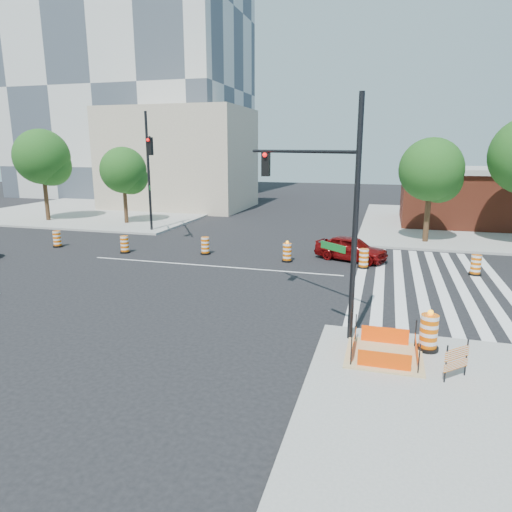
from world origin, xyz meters
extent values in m
plane|color=black|center=(0.00, 0.00, 0.00)|extent=(120.00, 120.00, 0.00)
cube|color=gray|center=(18.00, 18.00, 0.07)|extent=(22.00, 22.00, 0.15)
cube|color=gray|center=(-18.00, 18.00, 0.07)|extent=(22.00, 22.00, 0.15)
cube|color=silver|center=(7.80, 0.00, 0.01)|extent=(0.45, 13.50, 0.01)
cube|color=silver|center=(8.70, 0.00, 0.01)|extent=(0.45, 13.50, 0.01)
cube|color=silver|center=(9.60, 0.00, 0.01)|extent=(0.45, 13.50, 0.01)
cube|color=silver|center=(10.50, 0.00, 0.01)|extent=(0.45, 13.50, 0.01)
cube|color=silver|center=(11.40, 0.00, 0.01)|extent=(0.45, 13.50, 0.01)
cube|color=silver|center=(12.30, 0.00, 0.01)|extent=(0.45, 13.50, 0.01)
cube|color=silver|center=(13.20, 0.00, 0.01)|extent=(0.45, 13.50, 0.01)
cube|color=silver|center=(14.10, 0.00, 0.01)|extent=(0.45, 13.50, 0.01)
cube|color=silver|center=(0.00, 0.00, 0.01)|extent=(14.00, 0.12, 0.01)
cube|color=tan|center=(9.00, -9.00, 0.17)|extent=(2.20, 2.20, 0.05)
cube|color=#FF4805|center=(9.00, -9.90, 0.43)|extent=(1.44, 0.02, 0.55)
cube|color=#FF4805|center=(9.00, -8.10, 0.43)|extent=(1.44, 0.02, 0.55)
cube|color=#FF4805|center=(8.10, -9.00, 0.43)|extent=(0.02, 1.44, 0.55)
cube|color=#FF4805|center=(9.90, -9.00, 0.43)|extent=(0.02, 1.44, 0.55)
cylinder|color=black|center=(8.10, -9.90, 0.60)|extent=(0.04, 0.04, 0.90)
cylinder|color=black|center=(9.90, -9.90, 0.60)|extent=(0.04, 0.04, 0.90)
cylinder|color=black|center=(8.10, -8.10, 0.60)|extent=(0.04, 0.04, 0.90)
cylinder|color=black|center=(9.90, -8.10, 0.60)|extent=(0.04, 0.04, 0.90)
cube|color=beige|center=(-24.00, 34.00, 22.50)|extent=(28.00, 18.00, 45.00)
cube|color=maroon|center=(18.00, 18.00, 2.10)|extent=(16.00, 8.00, 4.20)
cube|color=gray|center=(18.00, 18.00, 4.40)|extent=(16.50, 8.50, 0.40)
cube|color=tan|center=(-12.00, 22.00, 5.00)|extent=(14.00, 10.00, 10.00)
imported|color=#620809|center=(7.05, 3.34, 0.69)|extent=(4.33, 2.86, 1.37)
cylinder|color=black|center=(7.91, -7.91, 3.94)|extent=(0.17, 0.17, 7.58)
cylinder|color=black|center=(5.76, -6.06, 6.03)|extent=(4.39, 3.79, 0.11)
cube|color=black|center=(4.24, -4.76, 5.55)|extent=(0.30, 0.27, 0.95)
sphere|color=#FF0C0C|center=(4.24, -4.94, 5.89)|extent=(0.17, 0.17, 0.17)
cube|color=#0C591E|center=(7.19, -7.29, 2.99)|extent=(0.89, 0.77, 0.24)
cylinder|color=black|center=(-8.07, 8.35, 4.42)|extent=(0.19, 0.19, 8.54)
cylinder|color=black|center=(-6.44, 5.60, 6.77)|extent=(3.36, 5.58, 0.13)
cube|color=black|center=(-5.30, 3.67, 6.23)|extent=(0.34, 0.30, 1.07)
sphere|color=#FF0C0C|center=(-5.30, 3.49, 6.61)|extent=(0.19, 0.19, 0.19)
cube|color=#0C591E|center=(-7.53, 7.43, 3.35)|extent=(0.69, 1.12, 0.27)
cylinder|color=black|center=(10.26, -8.18, 0.20)|extent=(0.66, 0.66, 0.11)
cylinder|color=#DF5D04|center=(10.26, -8.18, 0.75)|extent=(0.53, 0.53, 1.04)
sphere|color=#FF990C|center=(10.26, -8.18, 1.36)|extent=(0.18, 0.18, 0.18)
cube|color=#DF5D04|center=(10.83, -9.87, 0.88)|extent=(0.67, 0.64, 0.29)
cube|color=#DF5D04|center=(10.83, -9.87, 0.55)|extent=(0.67, 0.64, 0.23)
cylinder|color=black|center=(10.54, -10.14, 0.67)|extent=(0.04, 0.04, 1.04)
cylinder|color=black|center=(11.11, -9.59, 0.67)|extent=(0.04, 0.04, 1.04)
cylinder|color=#382314|center=(-18.85, 10.18, 2.41)|extent=(0.35, 0.35, 4.81)
sphere|color=#1C4E16|center=(-18.85, 10.18, 5.41)|extent=(4.51, 4.51, 4.51)
sphere|color=#1C4E16|center=(-18.30, 10.51, 4.66)|extent=(3.31, 3.31, 3.31)
sphere|color=#1C4E16|center=(-19.28, 9.96, 4.96)|extent=(3.01, 3.01, 3.01)
cylinder|color=#382314|center=(-11.61, 10.68, 1.96)|extent=(0.31, 0.31, 3.91)
sphere|color=#1C4E16|center=(-11.61, 10.68, 4.40)|extent=(3.67, 3.67, 3.67)
sphere|color=#1C4E16|center=(-11.13, 10.97, 3.79)|extent=(2.69, 2.69, 2.69)
sphere|color=#1C4E16|center=(-12.00, 10.49, 4.03)|extent=(2.44, 2.44, 2.44)
cylinder|color=#382314|center=(11.39, 9.37, 2.13)|extent=(0.36, 0.36, 4.27)
sphere|color=#1C4E16|center=(11.39, 9.37, 4.80)|extent=(4.00, 4.00, 4.00)
sphere|color=#1C4E16|center=(11.95, 9.70, 4.14)|extent=(2.93, 2.93, 2.93)
sphere|color=#1C4E16|center=(10.95, 9.15, 4.40)|extent=(2.67, 2.67, 2.67)
cylinder|color=black|center=(-11.16, 1.81, 0.05)|extent=(0.60, 0.60, 0.10)
cylinder|color=#DF5D04|center=(-11.16, 1.81, 0.55)|extent=(0.48, 0.48, 0.95)
cylinder|color=black|center=(-6.12, 1.51, 0.05)|extent=(0.60, 0.60, 0.10)
cylinder|color=#DF5D04|center=(-6.12, 1.51, 0.55)|extent=(0.48, 0.48, 0.95)
cylinder|color=black|center=(-1.35, 2.50, 0.05)|extent=(0.60, 0.60, 0.10)
cylinder|color=#DF5D04|center=(-1.35, 2.50, 0.55)|extent=(0.48, 0.48, 0.95)
cylinder|color=black|center=(3.69, 2.08, 0.05)|extent=(0.60, 0.60, 0.10)
cylinder|color=#DF5D04|center=(3.69, 2.08, 0.55)|extent=(0.48, 0.48, 0.95)
sphere|color=#FF990C|center=(3.69, 2.08, 1.10)|extent=(0.16, 0.16, 0.16)
cylinder|color=black|center=(7.83, 1.80, 0.05)|extent=(0.60, 0.60, 0.10)
cylinder|color=#DF5D04|center=(7.83, 1.80, 0.55)|extent=(0.48, 0.48, 0.95)
cylinder|color=black|center=(13.22, 1.91, 0.05)|extent=(0.60, 0.60, 0.10)
cylinder|color=#DF5D04|center=(13.22, 1.91, 0.55)|extent=(0.48, 0.48, 0.95)
camera|label=1|loc=(8.78, -21.97, 6.16)|focal=32.00mm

